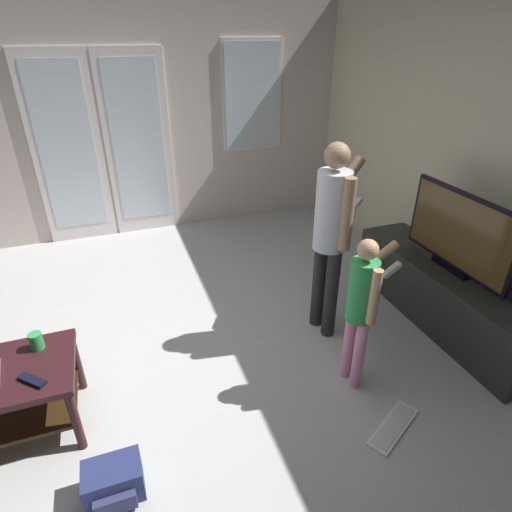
% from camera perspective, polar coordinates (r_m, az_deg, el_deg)
% --- Properties ---
extents(ground_plane, '(5.47, 5.16, 0.02)m').
position_cam_1_polar(ground_plane, '(3.18, -14.00, -15.38)').
color(ground_plane, '#B4B2B2').
extents(wall_back_with_doors, '(5.47, 0.09, 2.58)m').
position_cam_1_polar(wall_back_with_doors, '(4.96, -19.26, 16.62)').
color(wall_back_with_doors, beige).
rests_on(wall_back_with_doors, ground_plane).
extents(wall_right_plain, '(0.06, 5.16, 2.55)m').
position_cam_1_polar(wall_right_plain, '(3.72, 29.70, 11.23)').
color(wall_right_plain, beige).
rests_on(wall_right_plain, ground_plane).
extents(tv_stand, '(0.46, 1.77, 0.49)m').
position_cam_1_polar(tv_stand, '(3.74, 24.26, -4.90)').
color(tv_stand, '#272925').
rests_on(tv_stand, ground_plane).
extents(flat_screen_tv, '(0.08, 1.01, 0.62)m').
position_cam_1_polar(flat_screen_tv, '(3.49, 26.01, 2.87)').
color(flat_screen_tv, black).
rests_on(flat_screen_tv, tv_stand).
extents(person_adult, '(0.51, 0.46, 1.51)m').
position_cam_1_polar(person_adult, '(3.05, 10.30, 3.94)').
color(person_adult, '#2B262A').
rests_on(person_adult, ground_plane).
extents(person_child, '(0.46, 0.31, 1.09)m').
position_cam_1_polar(person_child, '(2.70, 14.25, -6.07)').
color(person_child, pink).
rests_on(person_child, ground_plane).
extents(backpack, '(0.29, 0.24, 0.20)m').
position_cam_1_polar(backpack, '(2.55, -18.84, -27.16)').
color(backpack, navy).
rests_on(backpack, ground_plane).
extents(loose_keyboard, '(0.45, 0.32, 0.02)m').
position_cam_1_polar(loose_keyboard, '(2.88, 18.21, -21.28)').
color(loose_keyboard, white).
rests_on(loose_keyboard, ground_plane).
extents(cup_by_laptop, '(0.08, 0.08, 0.11)m').
position_cam_1_polar(cup_by_laptop, '(2.85, -27.78, -10.23)').
color(cup_by_laptop, '#30934C').
rests_on(cup_by_laptop, coffee_table).
extents(tv_remote_black, '(0.16, 0.15, 0.02)m').
position_cam_1_polar(tv_remote_black, '(2.65, -28.22, -14.71)').
color(tv_remote_black, black).
rests_on(tv_remote_black, coffee_table).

